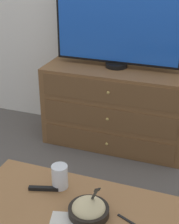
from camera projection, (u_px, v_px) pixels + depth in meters
name	position (u px, v px, depth m)	size (l,w,h in m)	color
ground_plane	(111.00, 127.00, 3.23)	(12.00, 12.00, 0.00)	#56514C
dresser	(116.00, 107.00, 2.84)	(1.16, 0.47, 0.67)	brown
tv	(118.00, 23.00, 2.59)	(1.00, 0.17, 0.68)	black
coffee_table	(82.00, 220.00, 1.58)	(1.04, 0.45, 0.47)	#9E6B3D
takeout_bowl	(89.00, 209.00, 1.50)	(0.18, 0.18, 0.18)	black
drink_cup	(60.00, 178.00, 1.66)	(0.08, 0.08, 0.12)	beige
napkin	(65.00, 223.00, 1.46)	(0.17, 0.17, 0.00)	silver
remote_control	(44.00, 188.00, 1.65)	(0.15, 0.06, 0.02)	black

